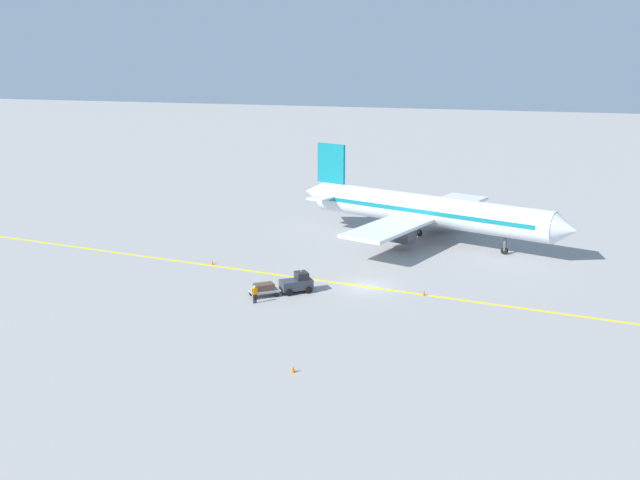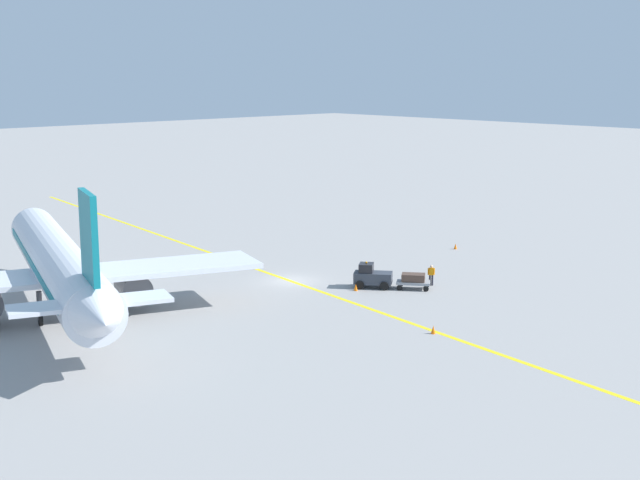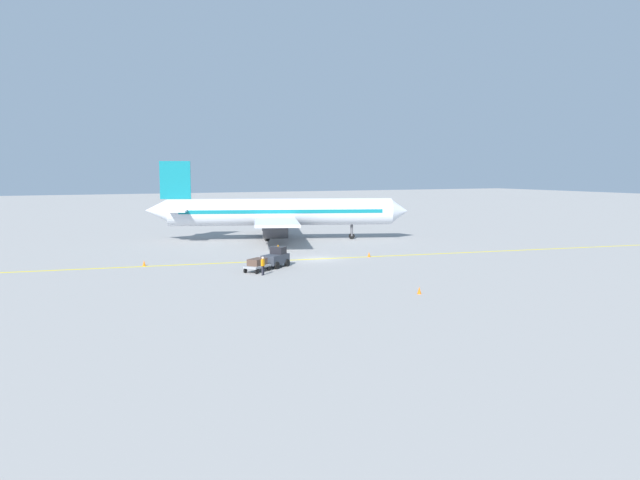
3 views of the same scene
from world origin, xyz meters
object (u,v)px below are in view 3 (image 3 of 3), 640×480
Objects in this scene: traffic_cone_far_edge at (271,262)px; traffic_cone_mid_apron at (419,290)px; baggage_cart_trailing at (257,264)px; ground_crew_worker at (263,265)px; airplane_at_gate at (278,213)px; baggage_tug_dark at (276,258)px; traffic_cone_near_nose at (369,254)px; traffic_cone_by_wingtip at (144,263)px.

traffic_cone_mid_apron is at bearing 14.54° from traffic_cone_far_edge.
baggage_cart_trailing is 2.01m from ground_crew_worker.
ground_crew_worker is 15.30m from traffic_cone_mid_apron.
airplane_at_gate is 20.50× the size of ground_crew_worker.
traffic_cone_near_nose is (-2.29, 11.75, -0.63)m from baggage_tug_dark.
traffic_cone_mid_apron is 1.00× the size of traffic_cone_far_edge.
traffic_cone_by_wingtip is (15.92, -20.53, -3.43)m from airplane_at_gate.
traffic_cone_by_wingtip is at bearing -111.47° from traffic_cone_far_edge.
baggage_cart_trailing reaches higher than traffic_cone_far_edge.
airplane_at_gate is at bearing 154.22° from baggage_cart_trailing.
traffic_cone_mid_apron is (17.12, 5.01, -0.63)m from baggage_tug_dark.
airplane_at_gate is at bearing 156.49° from traffic_cone_far_edge.
airplane_at_gate reaches higher than ground_crew_worker.
baggage_cart_trailing is 15.01m from traffic_cone_near_nose.
baggage_cart_trailing is (24.18, -11.67, -2.95)m from airplane_at_gate.
baggage_tug_dark is 6.00× the size of traffic_cone_mid_apron.
baggage_tug_dark is 6.00× the size of traffic_cone_by_wingtip.
traffic_cone_near_nose is 1.00× the size of traffic_cone_mid_apron.
baggage_tug_dark is 3.30m from baggage_cart_trailing.
baggage_cart_trailing reaches higher than traffic_cone_by_wingtip.
ground_crew_worker is (3.98, -2.81, 0.01)m from baggage_tug_dark.
airplane_at_gate reaches higher than traffic_cone_near_nose.
traffic_cone_mid_apron is at bearing -5.86° from airplane_at_gate.
traffic_cone_mid_apron is (39.31, -4.03, -3.43)m from airplane_at_gate.
airplane_at_gate is 27.01m from baggage_cart_trailing.
ground_crew_worker is (1.99, -0.18, 0.15)m from baggage_cart_trailing.
traffic_cone_mid_apron is at bearing 30.76° from ground_crew_worker.
ground_crew_worker reaches higher than baggage_cart_trailing.
ground_crew_worker reaches higher than traffic_cone_far_edge.
airplane_at_gate is 24.12m from baggage_tug_dark.
baggage_cart_trailing is 4.63m from traffic_cone_far_edge.
ground_crew_worker is at bearing 40.25° from traffic_cone_by_wingtip.
airplane_at_gate is 11.80× the size of baggage_cart_trailing.
baggage_cart_trailing is (1.99, -2.63, -0.14)m from baggage_tug_dark.
traffic_cone_by_wingtip is (-10.25, -8.68, -0.63)m from ground_crew_worker.
airplane_at_gate is 26.20m from traffic_cone_by_wingtip.
traffic_cone_near_nose and traffic_cone_far_edge have the same top height.
traffic_cone_far_edge is at bearing -23.51° from airplane_at_gate.
ground_crew_worker reaches higher than traffic_cone_by_wingtip.
baggage_tug_dark is 4.87m from ground_crew_worker.
baggage_tug_dark reaches higher than baggage_cart_trailing.
baggage_tug_dark is at bearing -78.99° from traffic_cone_near_nose.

